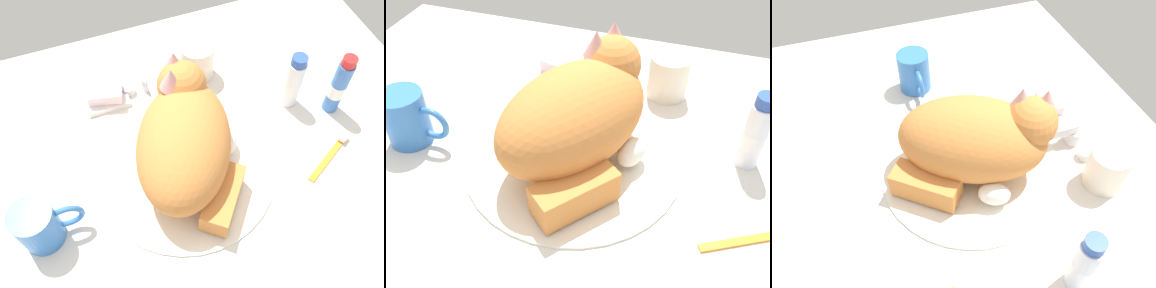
% 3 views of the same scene
% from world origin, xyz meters
% --- Properties ---
extents(ground_plane, '(1.10, 0.83, 0.03)m').
position_xyz_m(ground_plane, '(0.00, 0.00, -0.01)').
color(ground_plane, silver).
extents(sink_basin, '(0.34, 0.34, 0.01)m').
position_xyz_m(sink_basin, '(0.00, 0.00, 0.00)').
color(sink_basin, white).
rests_on(sink_basin, ground_plane).
extents(faucet, '(0.12, 0.10, 0.05)m').
position_xyz_m(faucet, '(0.00, 0.21, 0.02)').
color(faucet, silver).
rests_on(faucet, ground_plane).
extents(cat, '(0.26, 0.31, 0.17)m').
position_xyz_m(cat, '(0.01, 0.01, 0.09)').
color(cat, '#D17F3D').
rests_on(cat, sink_basin).
extents(coffee_mug, '(0.11, 0.07, 0.09)m').
position_xyz_m(coffee_mug, '(-0.27, -0.04, 0.05)').
color(coffee_mug, '#3372C6').
rests_on(coffee_mug, ground_plane).
extents(rinse_cup, '(0.07, 0.07, 0.08)m').
position_xyz_m(rinse_cup, '(0.11, 0.22, 0.04)').
color(rinse_cup, silver).
rests_on(rinse_cup, ground_plane).
extents(soap_dish, '(0.09, 0.06, 0.01)m').
position_xyz_m(soap_dish, '(-0.10, 0.21, 0.01)').
color(soap_dish, white).
rests_on(soap_dish, ground_plane).
extents(soap_bar, '(0.08, 0.06, 0.03)m').
position_xyz_m(soap_bar, '(-0.10, 0.21, 0.03)').
color(soap_bar, silver).
rests_on(soap_bar, soap_dish).
extents(toothpaste_bottle, '(0.04, 0.04, 0.13)m').
position_xyz_m(toothpaste_bottle, '(0.26, 0.08, 0.06)').
color(toothpaste_bottle, white).
rests_on(toothpaste_bottle, ground_plane).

